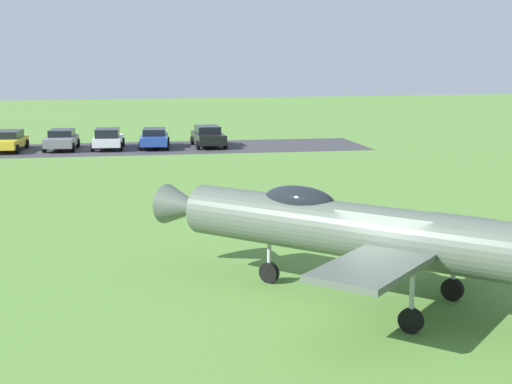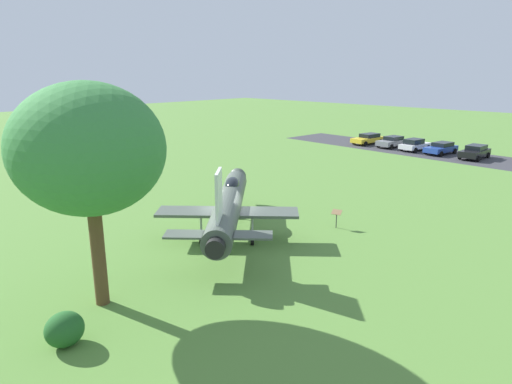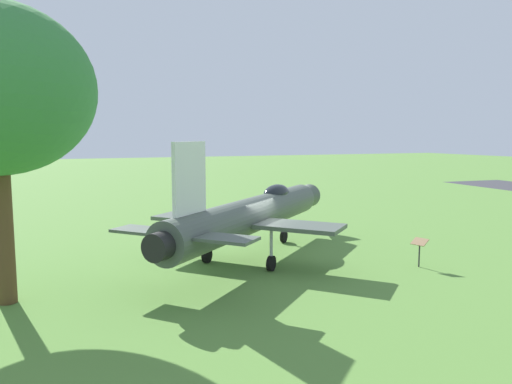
{
  "view_description": "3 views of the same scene",
  "coord_description": "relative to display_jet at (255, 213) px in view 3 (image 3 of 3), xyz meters",
  "views": [
    {
      "loc": [
        7.69,
        17.08,
        6.41
      ],
      "look_at": [
        1.35,
        -8.99,
        1.5
      ],
      "focal_mm": 51.8,
      "sensor_mm": 36.0,
      "label": 1
    },
    {
      "loc": [
        -18.55,
        16.85,
        9.45
      ],
      "look_at": [
        -1.23,
        -1.02,
        2.76
      ],
      "focal_mm": 31.72,
      "sensor_mm": 36.0,
      "label": 2
    },
    {
      "loc": [
        -18.49,
        7.56,
        5.17
      ],
      "look_at": [
        0.8,
        -0.55,
        2.76
      ],
      "focal_mm": 34.13,
      "sensor_mm": 36.0,
      "label": 3
    }
  ],
  "objects": [
    {
      "name": "display_jet",
      "position": [
        0.0,
        0.0,
        0.0
      ],
      "size": [
        11.25,
        11.92,
        4.99
      ],
      "rotation": [
        0.0,
        0.0,
        5.45
      ],
      "color": "#4C564C",
      "rests_on": "ground_plane"
    },
    {
      "name": "info_plaque",
      "position": [
        -3.88,
        -5.44,
        -1.09
      ],
      "size": [
        0.69,
        0.55,
        1.14
      ],
      "color": "#333333",
      "rests_on": "ground_plane"
    },
    {
      "name": "ground_plane",
      "position": [
        -0.24,
        0.27,
        -1.94
      ],
      "size": [
        200.0,
        200.0,
        0.0
      ],
      "primitive_type": "plane",
      "color": "#568438"
    }
  ]
}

